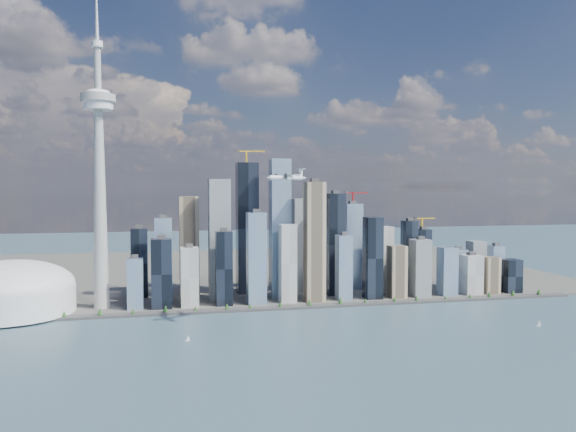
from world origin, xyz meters
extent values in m
plane|color=#36515F|center=(0.00, 0.00, 0.00)|extent=(4000.00, 4000.00, 0.00)
cube|color=#383838|center=(0.00, 250.00, 2.00)|extent=(1100.00, 22.00, 4.00)
cube|color=#4C4C47|center=(0.00, 700.00, 1.50)|extent=(1400.00, 900.00, 3.00)
cylinder|color=#3F2D1E|center=(-390.00, 250.00, 5.20)|extent=(1.00, 1.00, 2.40)
cone|color=#204D1B|center=(-390.00, 250.00, 8.80)|extent=(7.20, 7.20, 8.00)
cylinder|color=#3F2D1E|center=(-303.33, 250.00, 5.20)|extent=(1.00, 1.00, 2.40)
cone|color=#204D1B|center=(-303.33, 250.00, 8.80)|extent=(7.20, 7.20, 8.00)
cylinder|color=#3F2D1E|center=(-216.67, 250.00, 5.20)|extent=(1.00, 1.00, 2.40)
cone|color=#204D1B|center=(-216.67, 250.00, 8.80)|extent=(7.20, 7.20, 8.00)
cylinder|color=#3F2D1E|center=(-130.00, 250.00, 5.20)|extent=(1.00, 1.00, 2.40)
cone|color=#204D1B|center=(-130.00, 250.00, 8.80)|extent=(7.20, 7.20, 8.00)
cylinder|color=#3F2D1E|center=(-43.33, 250.00, 5.20)|extent=(1.00, 1.00, 2.40)
cone|color=#204D1B|center=(-43.33, 250.00, 8.80)|extent=(7.20, 7.20, 8.00)
cylinder|color=#3F2D1E|center=(43.33, 250.00, 5.20)|extent=(1.00, 1.00, 2.40)
cone|color=#204D1B|center=(43.33, 250.00, 8.80)|extent=(7.20, 7.20, 8.00)
cylinder|color=#3F2D1E|center=(130.00, 250.00, 5.20)|extent=(1.00, 1.00, 2.40)
cone|color=#204D1B|center=(130.00, 250.00, 8.80)|extent=(7.20, 7.20, 8.00)
cylinder|color=#3F2D1E|center=(216.67, 250.00, 5.20)|extent=(1.00, 1.00, 2.40)
cone|color=#204D1B|center=(216.67, 250.00, 8.80)|extent=(7.20, 7.20, 8.00)
cylinder|color=#3F2D1E|center=(303.33, 250.00, 5.20)|extent=(1.00, 1.00, 2.40)
cone|color=#204D1B|center=(303.33, 250.00, 8.80)|extent=(7.20, 7.20, 8.00)
cylinder|color=#3F2D1E|center=(390.00, 250.00, 5.20)|extent=(1.00, 1.00, 2.40)
cone|color=#204D1B|center=(390.00, 250.00, 8.80)|extent=(7.20, 7.20, 8.00)
cylinder|color=#3F2D1E|center=(476.67, 250.00, 5.20)|extent=(1.00, 1.00, 2.40)
cone|color=#204D1B|center=(476.67, 250.00, 8.80)|extent=(7.20, 7.20, 8.00)
cube|color=black|center=(-200.00, 290.00, 61.69)|extent=(34.00, 34.00, 117.37)
cube|color=#7D98BD|center=(-200.00, 340.00, 77.69)|extent=(30.00, 30.00, 149.38)
cube|color=#BBBBB6|center=(-150.00, 290.00, 53.68)|extent=(30.00, 30.00, 101.37)
cube|color=tan|center=(-150.00, 395.00, 96.36)|extent=(36.00, 36.00, 186.73)
cube|color=slate|center=(-95.00, 340.00, 112.37)|extent=(38.00, 38.00, 218.74)
cube|color=black|center=(-95.00, 290.00, 67.02)|extent=(28.00, 28.00, 128.04)
cube|color=#7D98BD|center=(-40.00, 290.00, 83.03)|extent=(32.00, 32.00, 160.05)
cube|color=black|center=(-40.00, 395.00, 128.37)|extent=(40.00, 40.00, 250.75)
cube|color=#7D98BD|center=(15.00, 340.00, 131.04)|extent=(36.00, 36.00, 256.08)
cube|color=#BBBBB6|center=(15.00, 290.00, 72.36)|extent=(28.00, 28.00, 138.71)
cube|color=tan|center=(70.00, 290.00, 109.70)|extent=(34.00, 34.00, 213.40)
cube|color=slate|center=(70.00, 395.00, 93.70)|extent=(30.00, 30.00, 181.39)
cube|color=black|center=(125.00, 340.00, 99.03)|extent=(32.00, 32.00, 192.06)
cube|color=#7D98BD|center=(125.00, 290.00, 61.69)|extent=(26.00, 26.00, 117.37)
cube|color=black|center=(175.00, 290.00, 77.69)|extent=(30.00, 30.00, 149.38)
cube|color=#7D98BD|center=(175.00, 395.00, 88.36)|extent=(34.00, 34.00, 170.72)
cube|color=#BBBBB6|center=(225.00, 340.00, 67.02)|extent=(28.00, 28.00, 128.04)
cube|color=tan|center=(225.00, 290.00, 51.02)|extent=(30.00, 30.00, 96.03)
cube|color=slate|center=(275.00, 290.00, 56.35)|extent=(32.00, 32.00, 106.70)
cube|color=black|center=(275.00, 340.00, 72.36)|extent=(26.00, 26.00, 138.71)
cube|color=#7D98BD|center=(325.00, 290.00, 48.35)|extent=(30.00, 30.00, 90.70)
cube|color=black|center=(325.00, 395.00, 61.69)|extent=(28.00, 28.00, 117.37)
cube|color=#7D98BD|center=(375.00, 340.00, 43.01)|extent=(30.00, 30.00, 80.03)
cube|color=#BBBBB6|center=(375.00, 290.00, 40.35)|extent=(34.00, 34.00, 74.69)
cube|color=tan|center=(420.00, 290.00, 37.68)|extent=(28.00, 28.00, 69.36)
cube|color=slate|center=(420.00, 340.00, 51.02)|extent=(30.00, 30.00, 96.03)
cube|color=black|center=(465.00, 290.00, 35.01)|extent=(32.00, 32.00, 64.02)
cube|color=#7D98BD|center=(465.00, 340.00, 45.68)|extent=(26.00, 26.00, 85.36)
cube|color=black|center=(-240.00, 395.00, 67.02)|extent=(30.00, 30.00, 128.04)
cube|color=#7D98BD|center=(-240.00, 290.00, 45.68)|extent=(26.00, 26.00, 85.36)
cube|color=gold|center=(-40.00, 395.00, 264.75)|extent=(3.00, 3.00, 22.00)
cube|color=gold|center=(-31.75, 395.00, 275.75)|extent=(55.00, 2.20, 2.20)
cube|color=#383838|center=(-56.50, 395.00, 277.75)|extent=(6.00, 4.00, 4.00)
cube|color=maroon|center=(175.00, 395.00, 184.72)|extent=(3.00, 3.00, 22.00)
cube|color=maroon|center=(182.20, 395.00, 195.72)|extent=(48.00, 2.20, 2.20)
cube|color=#383838|center=(160.60, 395.00, 197.72)|extent=(6.00, 4.00, 4.00)
cube|color=gold|center=(325.00, 395.00, 131.37)|extent=(3.00, 3.00, 22.00)
cube|color=gold|center=(331.75, 395.00, 142.37)|extent=(45.00, 2.20, 2.20)
cube|color=#383838|center=(311.50, 395.00, 144.37)|extent=(6.00, 4.00, 4.00)
cone|color=#A1A29D|center=(-300.00, 310.00, 173.00)|extent=(26.00, 26.00, 340.00)
cylinder|color=silver|center=(-300.00, 310.00, 343.00)|extent=(48.00, 48.00, 14.00)
cylinder|color=#A1A29D|center=(-300.00, 310.00, 355.00)|extent=(56.00, 56.00, 12.00)
ellipsoid|color=silver|center=(-300.00, 310.00, 363.00)|extent=(40.00, 40.00, 14.00)
cylinder|color=#A1A29D|center=(-300.00, 310.00, 403.00)|extent=(11.00, 11.00, 80.00)
cylinder|color=silver|center=(-300.00, 310.00, 443.00)|extent=(18.00, 18.00, 10.00)
cone|color=silver|center=(-300.00, 310.00, 501.00)|extent=(7.00, 7.00, 105.00)
cylinder|color=silver|center=(-440.00, 300.00, 25.00)|extent=(200.00, 200.00, 44.00)
ellipsoid|color=silver|center=(-440.00, 300.00, 47.00)|extent=(200.00, 200.00, 84.00)
cylinder|color=white|center=(-23.56, 112.99, 220.75)|extent=(54.54, 28.44, 6.93)
cone|color=white|center=(-50.47, 101.53, 220.75)|extent=(9.69, 9.35, 6.93)
cone|color=white|center=(4.34, 124.87, 220.75)|extent=(12.68, 10.62, 6.93)
cube|color=white|center=(-25.55, 112.14, 224.44)|extent=(31.73, 59.20, 1.08)
cylinder|color=white|center=(-20.89, 101.18, 222.70)|extent=(12.49, 8.25, 3.90)
cylinder|color=white|center=(-30.22, 123.10, 222.70)|extent=(12.49, 8.25, 3.90)
cylinder|color=#3F3F3F|center=(-26.87, 98.63, 222.70)|extent=(3.69, 8.10, 8.67)
cylinder|color=#3F3F3F|center=(-36.20, 120.56, 222.70)|extent=(3.69, 8.10, 8.67)
cube|color=white|center=(1.35, 123.60, 227.69)|extent=(5.92, 3.17, 11.91)
cube|color=white|center=(1.35, 123.60, 233.75)|extent=(12.02, 19.81, 0.76)
cube|color=white|center=(-165.89, 82.22, 0.39)|extent=(5.86, 1.91, 0.78)
cylinder|color=#999999|center=(-165.89, 82.22, 4.85)|extent=(0.23, 0.23, 8.72)
cube|color=white|center=(348.59, 51.84, 0.46)|extent=(7.12, 4.38, 0.91)
cylinder|color=#999999|center=(348.59, 51.84, 5.70)|extent=(0.27, 0.27, 10.26)
camera|label=1|loc=(-192.36, -674.91, 208.06)|focal=35.00mm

